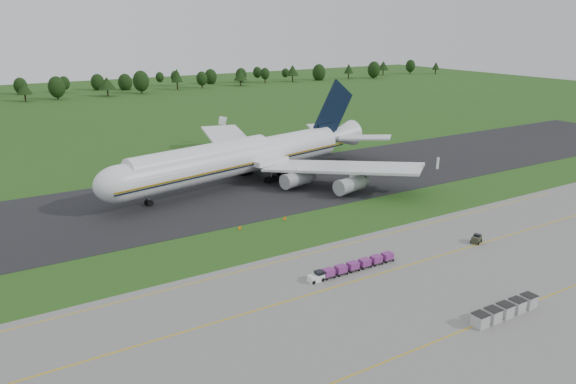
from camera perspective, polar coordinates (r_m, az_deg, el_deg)
ground at (r=103.24m, az=1.16°, el=-3.93°), size 600.00×600.00×0.00m
apron at (r=79.50m, az=14.90°, el=-11.22°), size 300.00×52.00×0.06m
taxiway at (r=126.35m, az=-5.77°, el=-0.04°), size 300.00×40.00×0.08m
apron_markings at (r=83.80m, az=11.40°, el=-9.41°), size 300.00×30.20×0.01m
tree_line at (r=306.50m, az=-21.48°, el=10.10°), size 522.58×23.43×11.73m
aircraft at (r=132.58m, az=-4.64°, el=3.60°), size 78.63×74.67×22.02m
baggage_train at (r=87.16m, az=6.45°, el=-7.54°), size 15.95×1.45×1.39m
utility_cart at (r=102.65m, az=18.59°, el=-4.62°), size 2.38×1.93×1.14m
uld_row at (r=79.45m, az=21.20°, el=-11.13°), size 11.38×1.78×1.76m
edge_markers at (r=106.07m, az=-2.57°, el=-3.20°), size 10.24×0.30×0.60m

